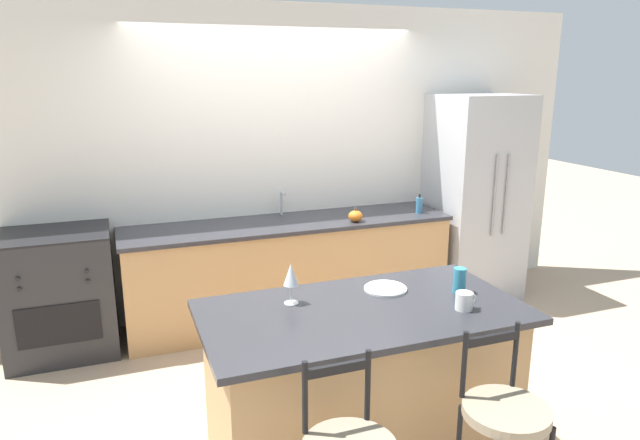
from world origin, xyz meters
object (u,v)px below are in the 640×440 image
refrigerator (474,198)px  oven_range (60,293)px  coffee_mug (464,301)px  wine_glass (291,275)px  soap_bottle (419,205)px  bar_stool_far (503,434)px  tumbler_cup (459,280)px  pumpkin_decoration (356,216)px  dinner_plate (385,288)px

refrigerator → oven_range: 3.71m
oven_range → coffee_mug: (2.07, -2.26, 0.52)m
wine_glass → soap_bottle: bearing=44.8°
bar_stool_far → coffee_mug: size_ratio=8.78×
coffee_mug → refrigerator: bearing=53.9°
refrigerator → tumbler_cup: 2.51m
oven_range → bar_stool_far: (1.96, -2.76, 0.10)m
refrigerator → coffee_mug: size_ratio=16.27×
tumbler_cup → soap_bottle: tumbler_cup is taller
coffee_mug → soap_bottle: soap_bottle is taller
coffee_mug → pumpkin_decoration: coffee_mug is taller
wine_glass → soap_bottle: 2.48m
pumpkin_decoration → soap_bottle: (0.67, 0.09, 0.02)m
dinner_plate → wine_glass: (-0.55, -0.00, 0.15)m
refrigerator → bar_stool_far: (-1.72, -2.71, -0.38)m
soap_bottle → dinner_plate: bearing=-124.8°
wine_glass → oven_range: bearing=124.1°
coffee_mug → pumpkin_decoration: size_ratio=0.96×
wine_glass → pumpkin_decoration: bearing=56.6°
wine_glass → tumbler_cup: size_ratio=1.56×
pumpkin_decoration → soap_bottle: 0.67m
wine_glass → pumpkin_decoration: (1.10, 1.66, -0.17)m
oven_range → tumbler_cup: bearing=-43.3°
oven_range → coffee_mug: 3.11m
wine_glass → coffee_mug: 0.89m
oven_range → refrigerator: bearing=-0.7°
refrigerator → coffee_mug: refrigerator is taller
dinner_plate → pumpkin_decoration: 1.75m
oven_range → bar_stool_far: 3.38m
dinner_plate → pumpkin_decoration: pumpkin_decoration is taller
dinner_plate → refrigerator: bearing=44.5°
dinner_plate → oven_range: bearing=134.1°
refrigerator → tumbler_cup: (-1.51, -2.01, 0.06)m
tumbler_cup → soap_bottle: (0.86, 1.92, -0.07)m
oven_range → wine_glass: 2.35m
oven_range → pumpkin_decoration: 2.42m
oven_range → dinner_plate: 2.66m
bar_stool_far → dinner_plate: size_ratio=4.38×
oven_range → soap_bottle: size_ratio=5.52×
pumpkin_decoration → soap_bottle: bearing=7.4°
wine_glass → coffee_mug: size_ratio=1.83×
coffee_mug → tumbler_cup: 0.23m
soap_bottle → wine_glass: bearing=-135.2°
dinner_plate → coffee_mug: (0.25, -0.38, 0.04)m
oven_range → coffee_mug: bearing=-47.5°
bar_stool_far → dinner_plate: bearing=99.4°
soap_bottle → pumpkin_decoration: bearing=-172.6°
dinner_plate → coffee_mug: coffee_mug is taller
tumbler_cup → soap_bottle: bearing=66.0°
oven_range → wine_glass: bearing=-55.9°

